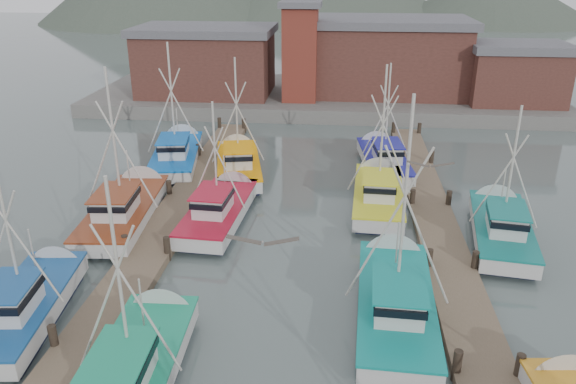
# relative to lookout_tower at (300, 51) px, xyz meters

# --- Properties ---
(ground) EXTENTS (260.00, 260.00, 0.00)m
(ground) POSITION_rel_lookout_tower_xyz_m (2.00, -33.00, -5.55)
(ground) COLOR #465451
(ground) RESTS_ON ground
(dock_left) EXTENTS (2.30, 46.00, 1.50)m
(dock_left) POSITION_rel_lookout_tower_xyz_m (-5.00, -28.96, -5.34)
(dock_left) COLOR brown
(dock_left) RESTS_ON ground
(dock_right) EXTENTS (2.30, 46.00, 1.50)m
(dock_right) POSITION_rel_lookout_tower_xyz_m (9.00, -28.96, -5.34)
(dock_right) COLOR brown
(dock_right) RESTS_ON ground
(quay) EXTENTS (44.00, 16.00, 1.20)m
(quay) POSITION_rel_lookout_tower_xyz_m (2.00, 4.00, -4.95)
(quay) COLOR slate
(quay) RESTS_ON ground
(shed_left) EXTENTS (12.72, 8.48, 6.20)m
(shed_left) POSITION_rel_lookout_tower_xyz_m (-9.00, 2.00, -1.21)
(shed_left) COLOR brown
(shed_left) RESTS_ON quay
(shed_center) EXTENTS (14.84, 9.54, 6.90)m
(shed_center) POSITION_rel_lookout_tower_xyz_m (8.00, 4.00, -0.86)
(shed_center) COLOR brown
(shed_center) RESTS_ON quay
(shed_right) EXTENTS (8.48, 6.36, 5.20)m
(shed_right) POSITION_rel_lookout_tower_xyz_m (19.00, 1.00, -1.71)
(shed_right) COLOR brown
(shed_right) RESTS_ON quay
(lookout_tower) EXTENTS (3.60, 3.60, 8.50)m
(lookout_tower) POSITION_rel_lookout_tower_xyz_m (0.00, 0.00, 0.00)
(lookout_tower) COLOR maroon
(lookout_tower) RESTS_ON quay
(distant_hills) EXTENTS (175.00, 140.00, 42.00)m
(distant_hills) POSITION_rel_lookout_tower_xyz_m (-10.76, 89.59, -5.55)
(distant_hills) COLOR #465143
(distant_hills) RESTS_ON ground
(boat_4) EXTENTS (3.33, 8.49, 8.28)m
(boat_4) POSITION_rel_lookout_tower_xyz_m (-2.53, -36.04, -4.87)
(boat_4) COLOR black
(boat_4) RESTS_ON ground
(boat_5) EXTENTS (3.91, 9.27, 9.79)m
(boat_5) POSITION_rel_lookout_tower_xyz_m (6.25, -31.17, -4.87)
(boat_5) COLOR black
(boat_5) RESTS_ON ground
(boat_6) EXTENTS (3.27, 8.13, 7.55)m
(boat_6) POSITION_rel_lookout_tower_xyz_m (-7.99, -32.86, -4.87)
(boat_6) COLOR black
(boat_6) RESTS_ON ground
(boat_8) EXTENTS (3.09, 8.49, 7.34)m
(boat_8) POSITION_rel_lookout_tower_xyz_m (-2.40, -23.38, -4.88)
(boat_8) COLOR black
(boat_8) RESTS_ON ground
(boat_9) EXTENTS (3.52, 8.74, 8.80)m
(boat_9) POSITION_rel_lookout_tower_xyz_m (6.13, -20.38, -4.87)
(boat_9) COLOR black
(boat_9) RESTS_ON ground
(boat_10) EXTENTS (3.79, 9.47, 9.16)m
(boat_10) POSITION_rel_lookout_tower_xyz_m (-7.49, -23.83, -4.87)
(boat_10) COLOR black
(boat_10) RESTS_ON ground
(boat_11) EXTENTS (3.76, 8.74, 7.70)m
(boat_11) POSITION_rel_lookout_tower_xyz_m (12.03, -24.12, -4.87)
(boat_11) COLOR black
(boat_11) RESTS_ON ground
(boat_12) EXTENTS (4.31, 8.92, 8.35)m
(boat_12) POSITION_rel_lookout_tower_xyz_m (-2.79, -16.15, -4.87)
(boat_12) COLOR black
(boat_12) RESTS_ON ground
(boat_13) EXTENTS (3.48, 8.64, 7.83)m
(boat_13) POSITION_rel_lookout_tower_xyz_m (6.72, -14.36, -4.87)
(boat_13) COLOR black
(boat_13) RESTS_ON ground
(boat_14) EXTENTS (4.22, 9.46, 9.07)m
(boat_14) POSITION_rel_lookout_tower_xyz_m (-7.32, -14.60, -4.87)
(boat_14) COLOR black
(boat_14) RESTS_ON ground
(gull_near) EXTENTS (1.55, 0.62, 0.24)m
(gull_near) POSITION_rel_lookout_tower_xyz_m (2.32, -40.10, 2.06)
(gull_near) COLOR gray
(gull_near) RESTS_ON ground
(gull_far) EXTENTS (1.54, 0.61, 0.24)m
(gull_far) POSITION_rel_lookout_tower_xyz_m (6.85, -32.63, 1.24)
(gull_far) COLOR gray
(gull_far) RESTS_ON ground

